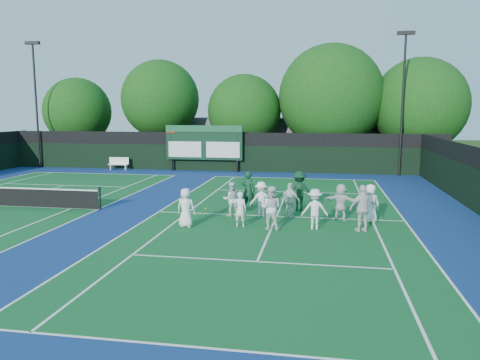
# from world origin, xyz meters

# --- Properties ---
(ground) EXTENTS (120.00, 120.00, 0.00)m
(ground) POSITION_xyz_m (0.00, 0.00, 0.00)
(ground) COLOR #1C380F
(ground) RESTS_ON ground
(court_apron) EXTENTS (34.00, 32.00, 0.01)m
(court_apron) POSITION_xyz_m (-6.00, 1.00, 0.00)
(court_apron) COLOR navy
(court_apron) RESTS_ON ground
(near_court) EXTENTS (11.05, 23.85, 0.01)m
(near_court) POSITION_xyz_m (0.00, 1.00, 0.01)
(near_court) COLOR #115524
(near_court) RESTS_ON ground
(back_fence) EXTENTS (34.00, 0.08, 3.00)m
(back_fence) POSITION_xyz_m (-6.00, 16.00, 1.36)
(back_fence) COLOR black
(back_fence) RESTS_ON ground
(scoreboard) EXTENTS (6.00, 0.21, 3.55)m
(scoreboard) POSITION_xyz_m (-7.01, 15.59, 2.19)
(scoreboard) COLOR black
(scoreboard) RESTS_ON ground
(clubhouse) EXTENTS (18.00, 6.00, 4.00)m
(clubhouse) POSITION_xyz_m (-2.00, 24.00, 2.00)
(clubhouse) COLOR #5E5E63
(clubhouse) RESTS_ON ground
(light_pole_left) EXTENTS (1.20, 0.30, 10.12)m
(light_pole_left) POSITION_xyz_m (-21.00, 15.70, 6.30)
(light_pole_left) COLOR black
(light_pole_left) RESTS_ON ground
(light_pole_right) EXTENTS (1.20, 0.30, 10.12)m
(light_pole_right) POSITION_xyz_m (7.50, 15.70, 6.30)
(light_pole_right) COLOR black
(light_pole_right) RESTS_ON ground
(bench) EXTENTS (1.59, 0.54, 0.99)m
(bench) POSITION_xyz_m (-13.92, 15.37, 0.53)
(bench) COLOR white
(bench) RESTS_ON ground
(tree_a) EXTENTS (5.89, 5.89, 7.54)m
(tree_a) POSITION_xyz_m (-19.36, 19.58, 4.43)
(tree_a) COLOR black
(tree_a) RESTS_ON ground
(tree_b) EXTENTS (6.63, 6.63, 8.95)m
(tree_b) POSITION_xyz_m (-11.65, 19.58, 5.45)
(tree_b) COLOR black
(tree_b) RESTS_ON ground
(tree_c) EXTENTS (6.10, 6.10, 7.66)m
(tree_c) POSITION_xyz_m (-4.34, 19.58, 4.45)
(tree_c) COLOR black
(tree_c) RESTS_ON ground
(tree_d) EXTENTS (8.43, 8.43, 9.96)m
(tree_d) POSITION_xyz_m (2.74, 19.58, 5.53)
(tree_d) COLOR black
(tree_d) RESTS_ON ground
(tree_e) EXTENTS (7.33, 7.33, 8.77)m
(tree_e) POSITION_xyz_m (9.56, 19.58, 4.91)
(tree_e) COLOR black
(tree_e) RESTS_ON ground
(tennis_ball_0) EXTENTS (0.07, 0.07, 0.07)m
(tennis_ball_0) POSITION_xyz_m (-3.48, 0.90, 0.03)
(tennis_ball_0) COLOR #C8DE1A
(tennis_ball_0) RESTS_ON ground
(tennis_ball_2) EXTENTS (0.07, 0.07, 0.07)m
(tennis_ball_2) POSITION_xyz_m (3.46, -0.19, 0.03)
(tennis_ball_2) COLOR #C8DE1A
(tennis_ball_2) RESTS_ON ground
(tennis_ball_3) EXTENTS (0.07, 0.07, 0.07)m
(tennis_ball_3) POSITION_xyz_m (-3.48, 1.94, 0.03)
(tennis_ball_3) COLOR #C8DE1A
(tennis_ball_3) RESTS_ON ground
(tennis_ball_4) EXTENTS (0.07, 0.07, 0.07)m
(tennis_ball_4) POSITION_xyz_m (-0.04, 4.73, 0.03)
(tennis_ball_4) COLOR #C8DE1A
(tennis_ball_4) RESTS_ON ground
(player_front_0) EXTENTS (0.84, 0.61, 1.59)m
(player_front_0) POSITION_xyz_m (-3.44, -1.50, 0.80)
(player_front_0) COLOR white
(player_front_0) RESTS_ON ground
(player_front_1) EXTENTS (0.54, 0.36, 1.46)m
(player_front_1) POSITION_xyz_m (-1.28, -1.12, 0.73)
(player_front_1) COLOR white
(player_front_1) RESTS_ON ground
(player_front_2) EXTENTS (0.93, 0.77, 1.74)m
(player_front_2) POSITION_xyz_m (-0.02, -1.27, 0.87)
(player_front_2) COLOR white
(player_front_2) RESTS_ON ground
(player_front_3) EXTENTS (1.09, 0.68, 1.62)m
(player_front_3) POSITION_xyz_m (1.69, -0.94, 0.81)
(player_front_3) COLOR silver
(player_front_3) RESTS_ON ground
(player_front_4) EXTENTS (1.17, 0.80, 1.84)m
(player_front_4) POSITION_xyz_m (3.53, -1.04, 0.92)
(player_front_4) COLOR silver
(player_front_4) RESTS_ON ground
(player_back_0) EXTENTS (0.91, 0.81, 1.54)m
(player_back_0) POSITION_xyz_m (-2.01, 0.77, 0.77)
(player_back_0) COLOR silver
(player_back_0) RESTS_ON ground
(player_back_1) EXTENTS (1.15, 0.89, 1.56)m
(player_back_1) POSITION_xyz_m (-0.68, 0.91, 0.78)
(player_back_1) COLOR white
(player_back_1) RESTS_ON ground
(player_back_2) EXTENTS (0.99, 0.72, 1.55)m
(player_back_2) POSITION_xyz_m (0.60, 0.91, 0.78)
(player_back_2) COLOR white
(player_back_2) RESTS_ON ground
(player_back_3) EXTENTS (1.54, 0.80, 1.59)m
(player_back_3) POSITION_xyz_m (2.77, 0.81, 0.79)
(player_back_3) COLOR silver
(player_back_3) RESTS_ON ground
(player_back_4) EXTENTS (0.91, 0.70, 1.64)m
(player_back_4) POSITION_xyz_m (3.97, 0.52, 0.82)
(player_back_4) COLOR white
(player_back_4) RESTS_ON ground
(coach_left) EXTENTS (0.77, 0.61, 1.86)m
(coach_left) POSITION_xyz_m (-1.46, 2.17, 0.93)
(coach_left) COLOR #0F3820
(coach_left) RESTS_ON ground
(coach_right) EXTENTS (1.34, 0.95, 1.88)m
(coach_right) POSITION_xyz_m (0.92, 2.37, 0.94)
(coach_right) COLOR #0E331C
(coach_right) RESTS_ON ground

